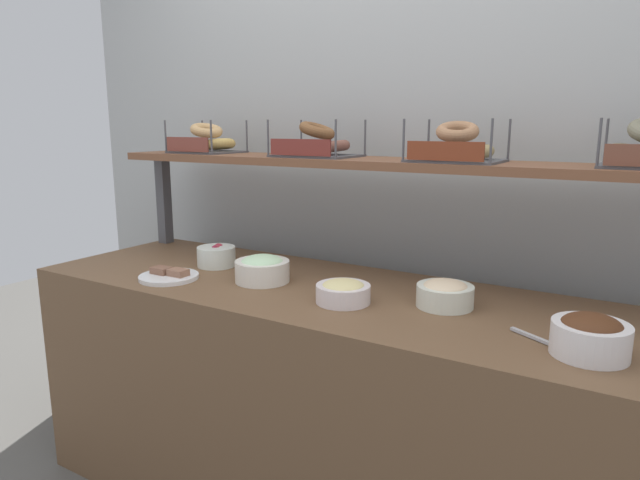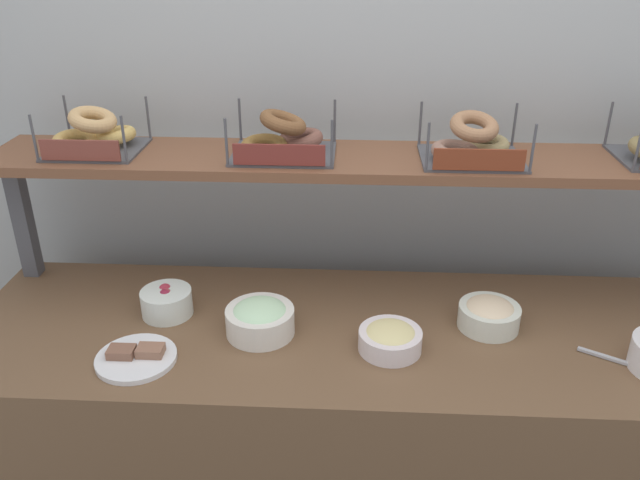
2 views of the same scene
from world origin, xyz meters
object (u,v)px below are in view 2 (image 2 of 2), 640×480
(bowl_beet_salad, at_px, (167,302))
(serving_spoon_near_plate, at_px, (625,362))
(serving_plate_white, at_px, (136,357))
(bagel_basket_everything, at_px, (472,145))
(bagel_basket_sesame, at_px, (94,136))
(bagel_basket_cinnamon_raisin, at_px, (283,140))
(bowl_potato_salad, at_px, (489,314))
(bowl_scallion_spread, at_px, (260,318))
(bowl_egg_salad, at_px, (390,338))

(bowl_beet_salad, xyz_separation_m, serving_spoon_near_plate, (1.27, -0.18, -0.03))
(serving_plate_white, xyz_separation_m, bagel_basket_everything, (0.91, 0.44, 0.46))
(bowl_beet_salad, bearing_deg, serving_spoon_near_plate, -8.16)
(bowl_beet_salad, distance_m, bagel_basket_sesame, 0.54)
(bagel_basket_everything, bearing_deg, serving_spoon_near_plate, -44.78)
(serving_spoon_near_plate, bearing_deg, bagel_basket_cinnamon_raisin, 157.06)
(bowl_potato_salad, bearing_deg, serving_spoon_near_plate, -26.39)
(bagel_basket_sesame, height_order, bagel_basket_everything, same)
(bowl_potato_salad, xyz_separation_m, serving_plate_white, (-0.96, -0.21, -0.03))
(bowl_scallion_spread, height_order, serving_spoon_near_plate, bowl_scallion_spread)
(bagel_basket_sesame, bearing_deg, bowl_beet_salad, -43.64)
(serving_plate_white, height_order, bagel_basket_sesame, bagel_basket_sesame)
(serving_plate_white, distance_m, bagel_basket_sesame, 0.69)
(bowl_beet_salad, bearing_deg, bowl_scallion_spread, -16.36)
(bagel_basket_cinnamon_raisin, bearing_deg, bowl_egg_salad, -48.40)
(bowl_beet_salad, height_order, bowl_potato_salad, same)
(bowl_beet_salad, height_order, bagel_basket_everything, bagel_basket_everything)
(serving_plate_white, relative_size, bagel_basket_sesame, 0.76)
(bagel_basket_cinnamon_raisin, bearing_deg, bagel_basket_sesame, 178.98)
(bagel_basket_everything, bearing_deg, bowl_egg_salad, -123.34)
(bowl_scallion_spread, height_order, bagel_basket_cinnamon_raisin, bagel_basket_cinnamon_raisin)
(bowl_potato_salad, xyz_separation_m, serving_spoon_near_plate, (0.33, -0.16, -0.04))
(bowl_scallion_spread, relative_size, bagel_basket_everything, 0.66)
(bagel_basket_cinnamon_raisin, relative_size, bagel_basket_everything, 1.04)
(bowl_potato_salad, height_order, serving_spoon_near_plate, bowl_potato_salad)
(bowl_beet_salad, xyz_separation_m, bowl_egg_salad, (0.65, -0.15, -0.01))
(bowl_scallion_spread, xyz_separation_m, bagel_basket_cinnamon_raisin, (0.04, 0.30, 0.43))
(bowl_egg_salad, height_order, serving_plate_white, bowl_egg_salad)
(serving_spoon_near_plate, xyz_separation_m, bagel_basket_cinnamon_raisin, (-0.94, 0.40, 0.47))
(serving_plate_white, bearing_deg, bagel_basket_sesame, 114.99)
(serving_plate_white, xyz_separation_m, serving_spoon_near_plate, (1.29, 0.05, -0.00))
(bagel_basket_sesame, bearing_deg, serving_spoon_near_plate, -15.11)
(serving_plate_white, bearing_deg, bowl_beet_salad, 84.71)
(bowl_egg_salad, distance_m, bagel_basket_sesame, 1.06)
(bowl_egg_salad, distance_m, bagel_basket_everything, 0.61)
(bowl_potato_salad, bearing_deg, bowl_beet_salad, 178.83)
(bowl_egg_salad, bearing_deg, bowl_beet_salad, 167.38)
(serving_spoon_near_plate, bearing_deg, serving_plate_white, -177.71)
(bowl_potato_salad, xyz_separation_m, bowl_egg_salad, (-0.29, -0.13, -0.01))
(serving_plate_white, relative_size, bagel_basket_everything, 0.73)
(bowl_scallion_spread, xyz_separation_m, serving_plate_white, (-0.31, -0.15, -0.04))
(bagel_basket_sesame, relative_size, bagel_basket_cinnamon_raisin, 0.92)
(bagel_basket_sesame, bearing_deg, serving_plate_white, -65.01)
(serving_plate_white, relative_size, serving_spoon_near_plate, 1.31)
(bagel_basket_sesame, xyz_separation_m, bagel_basket_cinnamon_raisin, (0.57, -0.01, -0.00))
(bowl_scallion_spread, relative_size, serving_spoon_near_plate, 1.19)
(bowl_scallion_spread, height_order, bagel_basket_everything, bagel_basket_everything)
(serving_spoon_near_plate, bearing_deg, bowl_beet_salad, 171.84)
(bowl_scallion_spread, distance_m, bagel_basket_cinnamon_raisin, 0.52)
(bowl_beet_salad, distance_m, bagel_basket_everything, 1.01)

